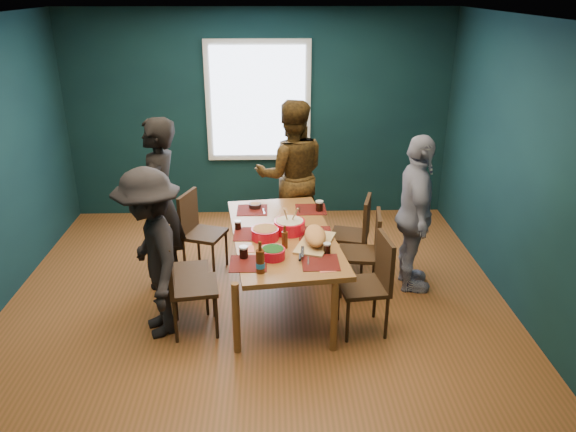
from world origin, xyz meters
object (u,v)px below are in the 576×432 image
at_px(chair_right_near, 373,277).
at_px(cutting_board, 315,237).
at_px(chair_left_far, 197,226).
at_px(chair_right_far, 357,229).
at_px(chair_left_near, 183,279).
at_px(person_back, 291,175).
at_px(chair_left_mid, 180,264).
at_px(person_far_left, 160,204).
at_px(bowl_salad, 265,233).
at_px(dining_table, 283,240).
at_px(bowl_herbs, 273,253).
at_px(chair_right_mid, 367,247).
at_px(person_near_left, 152,254).
at_px(person_right, 415,215).
at_px(bowl_dumpling, 290,226).

distance_m(chair_right_near, cutting_board, 0.64).
bearing_deg(chair_right_near, cutting_board, 140.68).
height_order(chair_left_far, chair_right_far, chair_left_far).
relative_size(chair_left_near, person_back, 0.52).
relative_size(chair_left_mid, chair_right_far, 0.95).
relative_size(person_far_left, cutting_board, 2.55).
height_order(chair_right_far, bowl_salad, chair_right_far).
relative_size(dining_table, bowl_herbs, 9.15).
bearing_deg(chair_right_far, bowl_herbs, -114.31).
bearing_deg(bowl_salad, chair_left_mid, -176.91).
relative_size(chair_left_mid, chair_right_near, 0.90).
relative_size(person_back, bowl_salad, 6.73).
relative_size(chair_left_far, person_back, 0.50).
relative_size(chair_right_mid, bowl_herbs, 3.99).
xyz_separation_m(person_far_left, bowl_salad, (1.07, -0.49, -0.11)).
distance_m(person_near_left, cutting_board, 1.48).
distance_m(chair_left_near, person_right, 2.37).
height_order(person_far_left, bowl_herbs, person_far_left).
relative_size(chair_left_near, cutting_board, 1.32).
bearing_deg(person_back, dining_table, 80.41).
distance_m(chair_left_near, chair_right_near, 1.69).
distance_m(chair_right_mid, person_far_left, 2.15).
bearing_deg(bowl_herbs, person_far_left, 141.80).
bearing_deg(bowl_dumpling, chair_right_mid, 6.31).
distance_m(dining_table, person_far_left, 1.32).
distance_m(chair_left_far, chair_right_mid, 1.86).
bearing_deg(chair_left_mid, chair_left_far, 78.42).
bearing_deg(bowl_dumpling, bowl_herbs, -106.70).
relative_size(chair_left_far, bowl_salad, 3.40).
distance_m(person_right, person_near_left, 2.60).
distance_m(person_near_left, bowl_dumpling, 1.34).
distance_m(chair_right_mid, bowl_herbs, 1.18).
height_order(dining_table, chair_left_far, chair_left_far).
relative_size(person_back, cutting_board, 2.53).
bearing_deg(bowl_dumpling, person_right, 7.82).
distance_m(dining_table, chair_right_far, 1.01).
xyz_separation_m(person_right, bowl_dumpling, (-1.27, -0.17, -0.03)).
bearing_deg(bowl_herbs, dining_table, 79.11).
bearing_deg(bowl_herbs, chair_right_mid, 33.76).
height_order(dining_table, person_far_left, person_far_left).
distance_m(chair_left_mid, person_right, 2.38).
relative_size(dining_table, person_far_left, 1.12).
relative_size(dining_table, chair_left_far, 2.24).
relative_size(chair_left_far, person_near_left, 0.57).
xyz_separation_m(chair_right_far, person_right, (0.52, -0.36, 0.31)).
relative_size(bowl_salad, cutting_board, 0.38).
xyz_separation_m(chair_right_mid, bowl_dumpling, (-0.79, -0.09, 0.28)).
relative_size(chair_right_far, chair_right_mid, 1.00).
xyz_separation_m(dining_table, person_right, (1.33, 0.21, 0.16)).
relative_size(person_far_left, person_back, 1.01).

